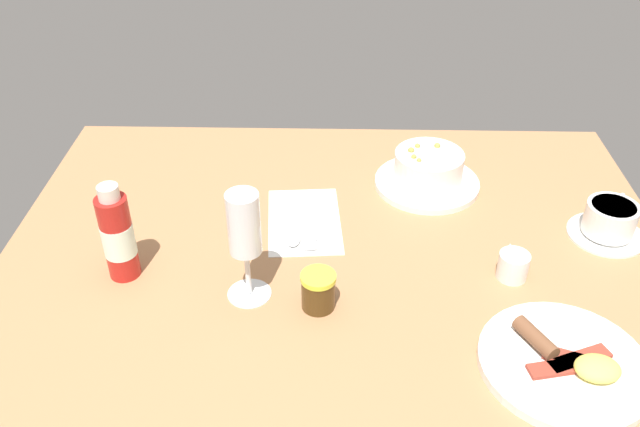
% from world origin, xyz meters
% --- Properties ---
extents(ground_plane, '(1.10, 0.84, 0.03)m').
position_xyz_m(ground_plane, '(0.00, 0.00, -0.01)').
color(ground_plane, '#A8754C').
extents(porridge_bowl, '(0.19, 0.19, 0.08)m').
position_xyz_m(porridge_bowl, '(-0.17, -0.20, 0.03)').
color(porridge_bowl, white).
rests_on(porridge_bowl, ground_plane).
extents(cutlery_setting, '(0.14, 0.21, 0.01)m').
position_xyz_m(cutlery_setting, '(0.06, -0.08, 0.00)').
color(cutlery_setting, white).
rests_on(cutlery_setting, ground_plane).
extents(coffee_cup, '(0.13, 0.13, 0.06)m').
position_xyz_m(coffee_cup, '(-0.45, -0.05, 0.03)').
color(coffee_cup, white).
rests_on(coffee_cup, ground_plane).
extents(creamer_jug, '(0.05, 0.06, 0.05)m').
position_xyz_m(creamer_jug, '(-0.27, 0.06, 0.02)').
color(creamer_jug, white).
rests_on(creamer_jug, ground_plane).
extents(wine_glass, '(0.07, 0.07, 0.18)m').
position_xyz_m(wine_glass, '(0.13, 0.11, 0.12)').
color(wine_glass, white).
rests_on(wine_glass, ground_plane).
extents(jam_jar, '(0.05, 0.05, 0.06)m').
position_xyz_m(jam_jar, '(0.03, 0.13, 0.03)').
color(jam_jar, '#483013').
rests_on(jam_jar, ground_plane).
extents(sauce_bottle_red, '(0.05, 0.05, 0.16)m').
position_xyz_m(sauce_bottle_red, '(0.33, 0.07, 0.07)').
color(sauce_bottle_red, '#B21E19').
rests_on(sauce_bottle_red, ground_plane).
extents(breakfast_plate, '(0.23, 0.23, 0.04)m').
position_xyz_m(breakfast_plate, '(-0.30, 0.25, 0.01)').
color(breakfast_plate, white).
rests_on(breakfast_plate, ground_plane).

